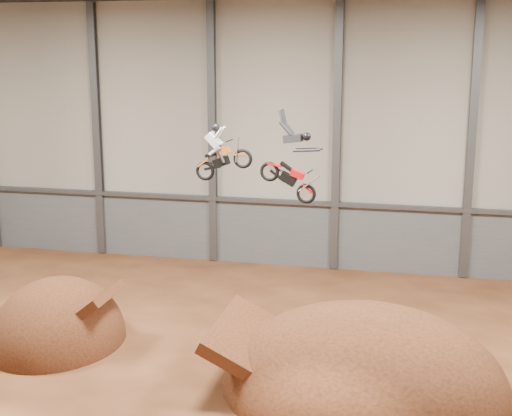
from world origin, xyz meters
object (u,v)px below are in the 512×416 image
Objects in this scene: landing_ramp at (363,389)px; fmx_rider_a at (227,146)px; fmx_rider_b at (284,156)px; takeoff_ramp at (58,342)px.

landing_ramp is 10.07m from fmx_rider_a.
landing_ramp is 3.15× the size of fmx_rider_b.
takeoff_ramp is at bearing -165.50° from fmx_rider_a.
fmx_rider_a is (-5.57, 2.69, 7.95)m from landing_ramp.
fmx_rider_a is at bearing -166.71° from fmx_rider_b.
fmx_rider_a reaches higher than takeoff_ramp.
fmx_rider_a is (6.73, 1.35, 7.95)m from takeoff_ramp.
landing_ramp is at bearing -6.22° from takeoff_ramp.
landing_ramp is 8.88m from fmx_rider_b.
takeoff_ramp is 12.37m from landing_ramp.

